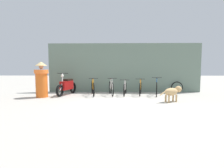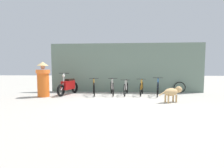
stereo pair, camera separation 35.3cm
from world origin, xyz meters
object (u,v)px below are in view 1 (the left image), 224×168
at_px(bicycle_0, 93,88).
at_px(person_in_robes, 42,79).
at_px(bicycle_1, 111,88).
at_px(bicycle_3, 140,88).
at_px(bicycle_4, 157,88).
at_px(stray_dog, 173,92).
at_px(bicycle_2, 125,88).
at_px(motorcycle, 67,86).
at_px(spare_tire_left, 177,87).

height_order(bicycle_0, person_in_robes, person_in_robes).
distance_m(bicycle_1, bicycle_3, 1.51).
bearing_deg(bicycle_4, bicycle_1, -79.24).
bearing_deg(bicycle_0, bicycle_4, 77.85).
xyz_separation_m(bicycle_3, bicycle_4, (0.79, -0.17, 0.03)).
relative_size(bicycle_0, stray_dog, 1.60).
relative_size(bicycle_2, motorcycle, 0.89).
xyz_separation_m(bicycle_0, person_in_robes, (-2.31, -0.76, 0.48)).
distance_m(bicycle_0, bicycle_4, 3.23).
height_order(bicycle_2, spare_tire_left, bicycle_2).
bearing_deg(person_in_robes, bicycle_3, -173.64).
distance_m(bicycle_4, spare_tire_left, 1.78).
xyz_separation_m(stray_dog, person_in_robes, (-5.78, 1.05, 0.42)).
relative_size(bicycle_2, person_in_robes, 1.01).
height_order(bicycle_1, bicycle_4, bicycle_4).
relative_size(bicycle_4, spare_tire_left, 2.73).
relative_size(motorcycle, person_in_robes, 1.13).
xyz_separation_m(bicycle_4, stray_dog, (0.24, -1.77, 0.04)).
bearing_deg(stray_dog, bicycle_0, 123.14).
distance_m(bicycle_0, spare_tire_left, 4.75).
xyz_separation_m(bicycle_0, motorcycle, (-1.34, -0.00, 0.09)).
bearing_deg(motorcycle, stray_dog, 83.05).
relative_size(bicycle_0, spare_tire_left, 2.75).
distance_m(bicycle_1, motorcycle, 2.28).
bearing_deg(bicycle_3, bicycle_0, -76.10).
distance_m(bicycle_2, person_in_robes, 4.07).
bearing_deg(stray_dog, spare_tire_left, 38.56).
bearing_deg(bicycle_1, bicycle_2, 82.33).
relative_size(bicycle_1, bicycle_2, 0.99).
height_order(bicycle_2, bicycle_4, bicycle_4).
bearing_deg(spare_tire_left, motorcycle, -169.98).
distance_m(bicycle_2, stray_dog, 2.61).
xyz_separation_m(bicycle_4, motorcycle, (-4.58, 0.03, 0.07)).
distance_m(bicycle_3, motorcycle, 3.79).
bearing_deg(spare_tire_left, bicycle_1, -164.68).
distance_m(bicycle_2, bicycle_4, 1.59).
relative_size(bicycle_3, stray_dog, 1.53).
xyz_separation_m(person_in_robes, spare_tire_left, (6.94, 1.82, -0.53)).
xyz_separation_m(bicycle_1, spare_tire_left, (3.70, 1.01, -0.06)).
relative_size(bicycle_4, person_in_robes, 1.02).
distance_m(bicycle_3, person_in_robes, 4.86).
bearing_deg(motorcycle, person_in_robes, -38.23).
distance_m(bicycle_2, bicycle_3, 0.80).
bearing_deg(spare_tire_left, bicycle_3, -157.21).
xyz_separation_m(stray_dog, spare_tire_left, (1.16, 2.86, -0.11)).
distance_m(bicycle_0, bicycle_3, 2.45).
distance_m(bicycle_1, person_in_robes, 3.38).
xyz_separation_m(bicycle_1, bicycle_4, (2.30, -0.08, 0.01)).
distance_m(bicycle_0, bicycle_2, 1.65).
relative_size(bicycle_0, person_in_robes, 1.02).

